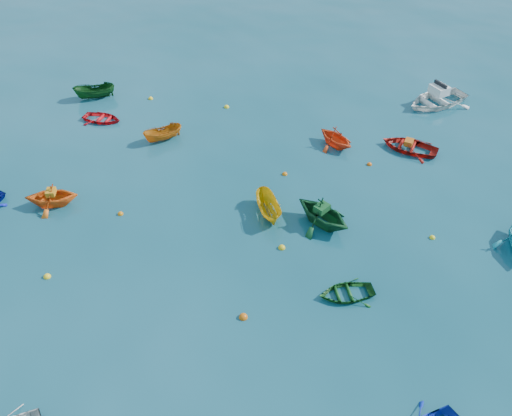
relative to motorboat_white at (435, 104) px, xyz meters
The scene contains 23 objects.
ground 22.53m from the motorboat_white, 101.67° to the right, with size 160.00×160.00×0.00m, color #0A404E.
dinghy_orange_w 26.59m from the motorboat_white, 122.70° to the right, with size 2.41×2.79×1.47m, color orange.
sampan_yellow_mid 17.19m from the motorboat_white, 103.30° to the right, with size 1.07×2.85×1.10m, color gold.
dinghy_green_e 19.71m from the motorboat_white, 84.48° to the right, with size 1.82×2.54×0.53m, color #124F19.
dinghy_red_nw 23.63m from the motorboat_white, 142.05° to the right, with size 1.94×2.71×0.56m, color red.
sampan_orange_n 19.55m from the motorboat_white, 133.76° to the right, with size 0.99×2.62×1.01m, color #BE6511.
dinghy_green_n 15.94m from the motorboat_white, 94.32° to the right, with size 2.78×3.23×1.70m, color #114A23.
dinghy_red_ne 6.69m from the motorboat_white, 87.09° to the right, with size 2.47×3.45×0.72m, color #A4150D.
dinghy_orange_far 9.57m from the motorboat_white, 113.57° to the right, with size 2.28×2.65×1.39m, color #EA4316.
sampan_green_far 24.78m from the motorboat_white, 149.80° to the right, with size 1.11×2.94×1.14m, color #0F4415.
motorboat_white is the anchor object (origin of this frame).
tarp_orange_a 26.56m from the motorboat_white, 122.66° to the right, with size 0.61×0.46×0.29m, color orange.
tarp_green_b 15.96m from the motorboat_white, 94.67° to the right, with size 0.75×0.56×0.36m, color #134D20.
tarp_orange_b 6.72m from the motorboat_white, 87.95° to the right, with size 0.66×0.50×0.32m, color #C35C14.
buoy_or_a 23.58m from the motorboat_white, 117.01° to the right, with size 0.31×0.31×0.31m, color orange.
buoy_ye_a 28.16m from the motorboat_white, 111.81° to the right, with size 0.34×0.34×0.34m, color yellow.
buoy_or_b 23.19m from the motorboat_white, 93.38° to the right, with size 0.39×0.39×0.39m, color #CE5A0B.
buoy_ye_b 20.73m from the motorboat_white, 149.81° to the right, with size 0.35×0.35×0.35m, color yellow.
buoy_or_c 14.09m from the motorboat_white, 110.78° to the right, with size 0.32×0.32×0.32m, color orange.
buoy_ye_c 18.70m from the motorboat_white, 96.37° to the right, with size 0.36×0.36×0.36m, color gold.
buoy_ye_d 15.09m from the motorboat_white, 145.85° to the right, with size 0.36×0.36×0.36m, color yellow.
buoy_or_e 9.64m from the motorboat_white, 96.76° to the right, with size 0.31×0.31×0.31m, color #DB570B.
buoy_ye_e 14.42m from the motorboat_white, 73.63° to the right, with size 0.30×0.30×0.30m, color yellow.
Camera 1 is at (10.79, -12.07, 17.77)m, focal length 35.00 mm.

